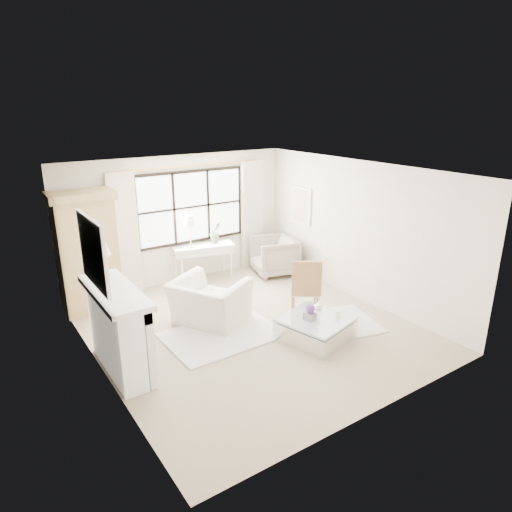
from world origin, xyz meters
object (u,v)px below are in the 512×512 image
(armoire, at_px, (87,252))
(club_armchair, at_px, (209,302))
(coffee_table, at_px, (316,329))
(console_table, at_px, (204,263))

(armoire, distance_m, club_armchair, 2.43)
(armoire, distance_m, coffee_table, 4.31)
(armoire, bearing_deg, console_table, 6.18)
(console_table, xyz_separation_m, club_armchair, (-0.88, -1.87, -0.01))
(armoire, height_order, club_armchair, armoire)
(armoire, bearing_deg, club_armchair, -45.28)
(armoire, xyz_separation_m, club_armchair, (1.55, -1.71, -0.75))
(armoire, distance_m, console_table, 2.55)
(armoire, height_order, coffee_table, armoire)
(armoire, xyz_separation_m, console_table, (2.44, 0.16, -0.74))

